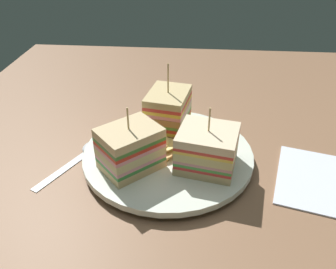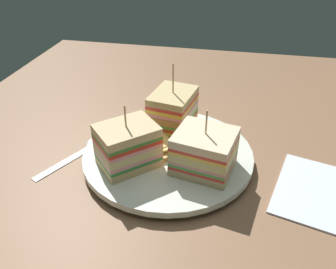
% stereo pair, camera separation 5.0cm
% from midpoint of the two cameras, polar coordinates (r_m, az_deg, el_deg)
% --- Properties ---
extents(ground_plane, '(1.04, 0.85, 0.02)m').
position_cam_midpoint_polar(ground_plane, '(0.54, 2.70, -5.14)').
color(ground_plane, '#896246').
extents(plate, '(0.26, 0.26, 0.02)m').
position_cam_midpoint_polar(plate, '(0.52, 2.75, -3.47)').
color(plate, silver).
rests_on(plate, ground_plane).
extents(sandwich_wedge_0, '(0.09, 0.07, 0.11)m').
position_cam_midpoint_polar(sandwich_wedge_0, '(0.56, 3.38, 3.74)').
color(sandwich_wedge_0, beige).
rests_on(sandwich_wedge_0, plate).
extents(sandwich_wedge_1, '(0.10, 0.10, 0.09)m').
position_cam_midpoint_polar(sandwich_wedge_1, '(0.48, -3.66, -1.99)').
color(sandwich_wedge_1, '#E0BB7F').
rests_on(sandwich_wedge_1, plate).
extents(sandwich_wedge_2, '(0.09, 0.09, 0.09)m').
position_cam_midpoint_polar(sandwich_wedge_2, '(0.48, 8.98, -2.86)').
color(sandwich_wedge_2, '#D8B57F').
rests_on(sandwich_wedge_2, plate).
extents(chip_pile, '(0.07, 0.06, 0.02)m').
position_cam_midpoint_polar(chip_pile, '(0.51, 1.29, -2.22)').
color(chip_pile, '#EED068').
rests_on(chip_pile, plate).
extents(spoon, '(0.13, 0.08, 0.01)m').
position_cam_midpoint_polar(spoon, '(0.56, -10.45, -2.04)').
color(spoon, silver).
rests_on(spoon, ground_plane).
extents(napkin, '(0.16, 0.14, 0.01)m').
position_cam_midpoint_polar(napkin, '(0.52, 26.11, -8.53)').
color(napkin, white).
rests_on(napkin, ground_plane).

